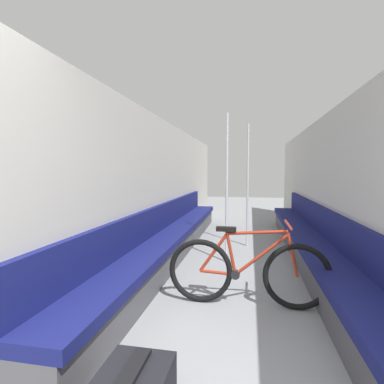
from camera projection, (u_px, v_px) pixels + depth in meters
name	position (u px, v px, depth m)	size (l,w,h in m)	color
wall_left	(156.00, 186.00, 4.83)	(0.10, 11.06, 2.22)	beige
wall_right	(331.00, 188.00, 4.33)	(0.10, 11.06, 2.22)	beige
bench_seat_row_left	(172.00, 239.00, 4.80)	(0.48, 6.49, 0.82)	#4C4C51
bench_seat_row_right	(311.00, 245.00, 4.40)	(0.48, 6.49, 0.82)	#4C4C51
bicycle	(247.00, 272.00, 3.00)	(1.61, 0.46, 0.85)	black
grab_pole_near	(227.00, 190.00, 4.41)	(0.08, 0.08, 2.20)	gray
grab_pole_far	(248.00, 187.00, 5.38)	(0.08, 0.08, 2.20)	gray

